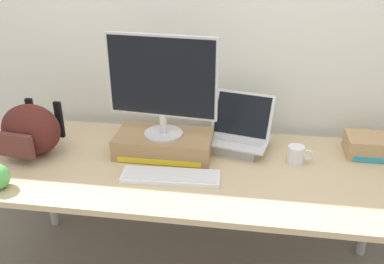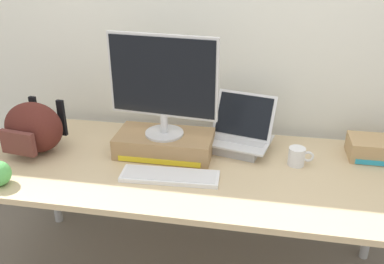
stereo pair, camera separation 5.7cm
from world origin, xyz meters
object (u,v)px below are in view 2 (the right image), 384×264
Objects in this scene: open_laptop at (240,139)px; toner_box_cyan at (382,149)px; external_keyboard at (170,176)px; toner_box_yellow at (165,144)px; coffee_mug at (297,156)px; messenger_backpack at (34,128)px; desktop_monitor at (163,83)px.

open_laptop is 0.70m from toner_box_cyan.
toner_box_cyan is (1.00, 0.37, 0.04)m from external_keyboard.
toner_box_yellow is 1.06× the size of external_keyboard.
toner_box_yellow reaches higher than external_keyboard.
open_laptop is 0.31m from coffee_mug.
open_laptop reaches higher than external_keyboard.
toner_box_yellow is 0.67m from messenger_backpack.
toner_box_cyan is (0.42, 0.14, 0.00)m from coffee_mug.
external_keyboard is at bearing -65.29° from desktop_monitor.
toner_box_cyan is (1.08, 0.14, -0.33)m from desktop_monitor.
open_laptop is at bearing -177.41° from toner_box_cyan.
toner_box_cyan is at bearing 13.20° from desktop_monitor.
open_laptop reaches higher than coffee_mug.
desktop_monitor is 1.18× the size of external_keyboard.
desktop_monitor is 4.42× the size of coffee_mug.
toner_box_cyan is at bearing 15.58° from open_laptop.
coffee_mug is 0.44m from toner_box_cyan.
toner_box_yellow is at bearing 15.82° from messenger_backpack.
open_laptop is 0.78× the size of external_keyboard.
external_keyboard is at bearing -71.13° from toner_box_yellow.
messenger_backpack is at bearing -166.17° from desktop_monitor.
external_keyboard is (-0.29, -0.34, -0.05)m from open_laptop.
coffee_mug is at bearing 11.62° from messenger_backpack.
open_laptop is 0.45m from external_keyboard.
open_laptop reaches higher than toner_box_cyan.
toner_box_cyan reaches higher than external_keyboard.
desktop_monitor is at bearing -150.63° from open_laptop.
toner_box_yellow is at bearing -172.58° from toner_box_cyan.
toner_box_yellow is 0.25m from external_keyboard.
messenger_backpack is 1.75m from toner_box_cyan.
messenger_backpack is at bearing -175.99° from coffee_mug.
desktop_monitor is (-0.00, -0.00, 0.32)m from toner_box_yellow.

